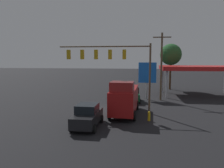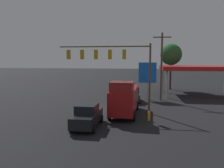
# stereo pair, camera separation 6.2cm
# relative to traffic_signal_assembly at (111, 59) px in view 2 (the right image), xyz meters

# --- Properties ---
(ground_plane) EXTENTS (200.00, 200.00, 0.00)m
(ground_plane) POSITION_rel_traffic_signal_assembly_xyz_m (0.31, -1.46, -5.61)
(ground_plane) COLOR black
(traffic_signal_assembly) EXTENTS (9.60, 0.43, 7.24)m
(traffic_signal_assembly) POSITION_rel_traffic_signal_assembly_xyz_m (0.00, 0.00, 0.00)
(traffic_signal_assembly) COLOR brown
(traffic_signal_assembly) RESTS_ON ground
(utility_pole) EXTENTS (2.40, 0.26, 9.13)m
(utility_pole) POSITION_rel_traffic_signal_assembly_xyz_m (-5.91, -7.55, -0.77)
(utility_pole) COLOR brown
(utility_pole) RESTS_ON ground
(gas_station_canopy) EXTENTS (11.28, 7.07, 4.56)m
(gas_station_canopy) POSITION_rel_traffic_signal_assembly_xyz_m (-11.94, -12.25, -1.40)
(gas_station_canopy) COLOR red
(gas_station_canopy) RESTS_ON ground
(price_sign) EXTENTS (2.44, 0.27, 5.16)m
(price_sign) POSITION_rel_traffic_signal_assembly_xyz_m (-4.07, -7.90, -2.03)
(price_sign) COLOR #B7B7BC
(price_sign) RESTS_ON ground
(delivery_truck) EXTENTS (2.86, 6.92, 3.58)m
(delivery_truck) POSITION_rel_traffic_signal_assembly_xyz_m (-1.51, 0.89, -3.92)
(delivery_truck) COLOR maroon
(delivery_truck) RESTS_ON ground
(sedan_waiting) EXTENTS (2.15, 4.44, 1.93)m
(sedan_waiting) POSITION_rel_traffic_signal_assembly_xyz_m (1.30, 5.28, -4.66)
(sedan_waiting) COLOR black
(sedan_waiting) RESTS_ON ground
(hatchback_crossing) EXTENTS (2.04, 3.84, 1.97)m
(hatchback_crossing) POSITION_rel_traffic_signal_assembly_xyz_m (-2.16, -6.08, -4.67)
(hatchback_crossing) COLOR #0C592D
(hatchback_crossing) RESTS_ON ground
(street_tree) EXTENTS (3.90, 3.90, 8.39)m
(street_tree) POSITION_rel_traffic_signal_assembly_xyz_m (-8.64, -18.56, 0.78)
(street_tree) COLOR #4C331E
(street_tree) RESTS_ON ground
(fire_hydrant) EXTENTS (0.24, 0.24, 0.88)m
(fire_hydrant) POSITION_rel_traffic_signal_assembly_xyz_m (-3.90, 2.82, -5.18)
(fire_hydrant) COLOR gold
(fire_hydrant) RESTS_ON ground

